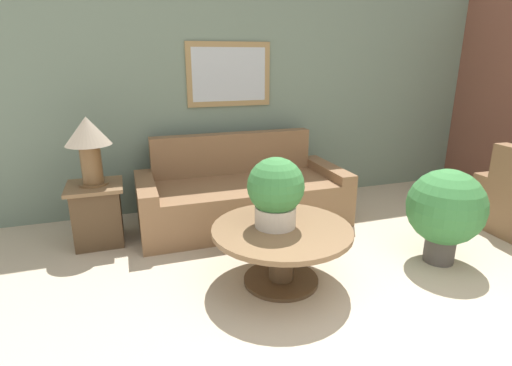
% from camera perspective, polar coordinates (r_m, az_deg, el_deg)
% --- Properties ---
extents(wall_back, '(7.53, 0.09, 2.60)m').
position_cam_1_polar(wall_back, '(4.88, 1.87, 12.60)').
color(wall_back, slate).
rests_on(wall_back, ground_plane).
extents(couch_main, '(2.18, 0.97, 0.91)m').
position_cam_1_polar(couch_main, '(4.33, -2.02, -1.82)').
color(couch_main, brown).
rests_on(couch_main, ground_plane).
extents(coffee_table, '(1.09, 1.09, 0.47)m').
position_cam_1_polar(coffee_table, '(3.15, 3.69, -8.52)').
color(coffee_table, '#4C3823').
rests_on(coffee_table, ground_plane).
extents(side_table, '(0.50, 0.50, 0.59)m').
position_cam_1_polar(side_table, '(4.11, -21.67, -4.03)').
color(side_table, '#4C3823').
rests_on(side_table, ground_plane).
extents(table_lamp, '(0.41, 0.41, 0.63)m').
position_cam_1_polar(table_lamp, '(3.92, -22.84, 5.74)').
color(table_lamp, brown).
rests_on(table_lamp, side_table).
extents(potted_plant_on_table, '(0.44, 0.44, 0.55)m').
position_cam_1_polar(potted_plant_on_table, '(3.02, 2.83, -1.14)').
color(potted_plant_on_table, beige).
rests_on(potted_plant_on_table, coffee_table).
extents(potted_plant_floor, '(0.65, 0.65, 0.84)m').
position_cam_1_polar(potted_plant_floor, '(3.77, 25.45, -3.42)').
color(potted_plant_floor, '#4C4742').
rests_on(potted_plant_floor, ground_plane).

